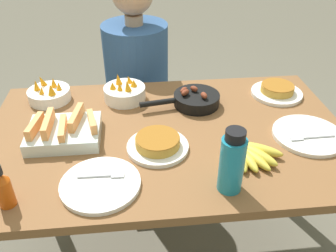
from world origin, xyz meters
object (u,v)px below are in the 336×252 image
(banana_bunch, at_px, (248,155))
(hot_sauce_bottle, at_px, (3,188))
(person_figure, at_px, (138,104))
(water_bottle, at_px, (232,162))
(frittata_plate_center, at_px, (158,144))
(fruit_bowl_citrus, at_px, (49,94))
(empty_plate_far_left, at_px, (308,135))
(frittata_plate_side, at_px, (277,91))
(skillet, at_px, (195,99))
(fruit_bowl_mango, at_px, (125,92))
(empty_plate_near_front, at_px, (100,184))
(melon_tray, at_px, (64,131))

(banana_bunch, relative_size, hot_sauce_bottle, 1.65)
(person_figure, bearing_deg, water_bottle, -74.80)
(banana_bunch, relative_size, person_figure, 0.20)
(frittata_plate_center, height_order, fruit_bowl_citrus, fruit_bowl_citrus)
(hot_sauce_bottle, bearing_deg, person_figure, 67.11)
(frittata_plate_center, bearing_deg, hot_sauce_bottle, -154.32)
(hot_sauce_bottle, bearing_deg, fruit_bowl_citrus, 88.34)
(empty_plate_far_left, bearing_deg, person_figure, 130.70)
(frittata_plate_side, relative_size, person_figure, 0.19)
(frittata_plate_center, bearing_deg, skillet, 57.86)
(frittata_plate_center, bearing_deg, fruit_bowl_mango, 107.29)
(skillet, bearing_deg, empty_plate_far_left, 135.01)
(empty_plate_near_front, xyz_separation_m, empty_plate_far_left, (0.78, 0.19, 0.00))
(skillet, distance_m, fruit_bowl_mango, 0.32)
(melon_tray, relative_size, frittata_plate_center, 1.18)
(frittata_plate_center, height_order, water_bottle, water_bottle)
(hot_sauce_bottle, bearing_deg, melon_tray, 69.23)
(empty_plate_near_front, height_order, person_figure, person_figure)
(banana_bunch, height_order, fruit_bowl_mango, fruit_bowl_mango)
(fruit_bowl_citrus, distance_m, hot_sauce_bottle, 0.64)
(fruit_bowl_citrus, xyz_separation_m, water_bottle, (0.66, -0.63, 0.07))
(skillet, relative_size, water_bottle, 1.58)
(frittata_plate_side, distance_m, hot_sauce_bottle, 1.20)
(water_bottle, relative_size, hot_sauce_bottle, 1.47)
(skillet, bearing_deg, fruit_bowl_citrus, -19.18)
(fruit_bowl_mango, xyz_separation_m, water_bottle, (0.33, -0.60, 0.07))
(empty_plate_near_front, xyz_separation_m, fruit_bowl_mango, (0.08, 0.56, 0.03))
(empty_plate_far_left, relative_size, fruit_bowl_citrus, 1.45)
(empty_plate_near_front, bearing_deg, hot_sauce_bottle, -169.56)
(frittata_plate_side, relative_size, empty_plate_near_front, 0.89)
(frittata_plate_center, xyz_separation_m, water_bottle, (0.21, -0.23, 0.08))
(melon_tray, relative_size, empty_plate_far_left, 0.99)
(empty_plate_near_front, xyz_separation_m, person_figure, (0.14, 0.93, -0.26))
(frittata_plate_center, relative_size, frittata_plate_side, 0.98)
(empty_plate_far_left, relative_size, hot_sauce_bottle, 1.79)
(empty_plate_far_left, distance_m, fruit_bowl_mango, 0.79)
(empty_plate_far_left, bearing_deg, melon_tray, 174.56)
(empty_plate_far_left, bearing_deg, water_bottle, -146.98)
(frittata_plate_center, bearing_deg, person_figure, 94.29)
(fruit_bowl_mango, distance_m, hot_sauce_bottle, 0.70)
(empty_plate_near_front, bearing_deg, water_bottle, -6.87)
(fruit_bowl_mango, height_order, water_bottle, water_bottle)
(banana_bunch, height_order, skillet, skillet)
(frittata_plate_side, xyz_separation_m, hot_sauce_bottle, (-1.05, -0.58, 0.05))
(melon_tray, xyz_separation_m, skillet, (0.53, 0.19, -0.01))
(melon_tray, distance_m, fruit_bowl_mango, 0.36)
(hot_sauce_bottle, xyz_separation_m, person_figure, (0.42, 0.98, -0.32))
(frittata_plate_center, bearing_deg, banana_bunch, -16.20)
(empty_plate_far_left, distance_m, fruit_bowl_citrus, 1.11)
(fruit_bowl_mango, distance_m, person_figure, 0.48)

